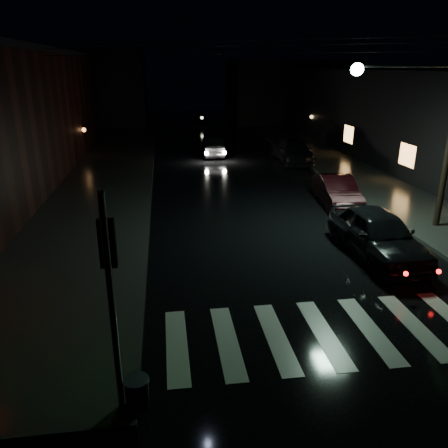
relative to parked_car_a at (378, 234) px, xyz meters
name	(u,v)px	position (x,y,z in m)	size (l,w,h in m)	color
ground	(230,354)	(-5.80, -4.73, -0.82)	(120.00, 120.00, 0.00)	black
sidewalk_left	(93,193)	(-10.80, 9.27, -0.75)	(6.00, 44.00, 0.15)	#282826
sidewalk_right	(370,183)	(4.20, 9.27, -0.75)	(4.00, 44.00, 0.15)	#282826
building_far_left	(83,87)	(-15.80, 40.27, 3.18)	(14.00, 10.00, 8.00)	black
building_far_right	(289,91)	(8.20, 40.27, 2.68)	(14.00, 10.00, 7.00)	black
crosswalk	(347,331)	(-2.80, -4.23, -0.82)	(9.00, 3.00, 0.01)	beige
signal_pole_corner	(125,342)	(-7.94, -6.19, 0.72)	(0.68, 0.61, 4.20)	slate
utility_pole	(439,112)	(3.03, 2.27, 3.78)	(4.92, 0.44, 8.00)	black
parked_car_a	(378,234)	(0.00, 0.00, 0.00)	(1.94, 4.83, 1.64)	black
parked_car_b	(337,191)	(0.86, 5.83, -0.13)	(1.48, 4.23, 1.39)	black
parked_car_c	(294,151)	(1.80, 15.91, -0.09)	(2.06, 5.07, 1.47)	black
parked_car_d	(292,151)	(1.80, 16.38, -0.18)	(2.12, 4.59, 1.28)	black
oncoming_car	(212,147)	(-3.53, 18.76, -0.15)	(1.42, 4.07, 1.34)	black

